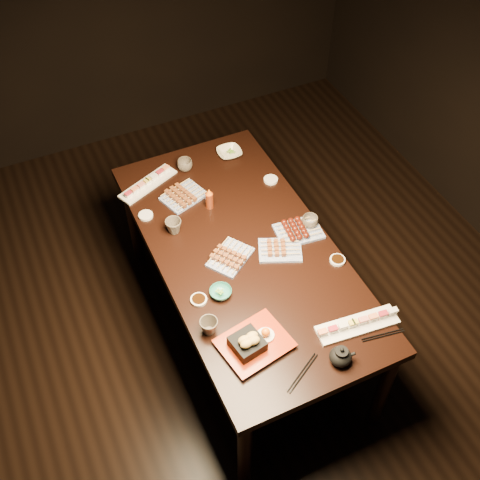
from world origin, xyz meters
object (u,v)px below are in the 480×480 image
(teacup_mid_right, at_px, (310,222))
(edamame_bowl_cream, at_px, (229,153))
(yakitori_plate_left, at_px, (183,194))
(sushi_platter_near, at_px, (358,323))
(yakitori_plate_right, at_px, (280,248))
(tempura_tray, at_px, (255,339))
(edamame_bowl_green, at_px, (221,292))
(dining_table, at_px, (244,292))
(teacup_far_right, at_px, (185,165))
(sushi_platter_far, at_px, (148,182))
(condiment_bottle, at_px, (209,198))
(teacup_far_left, at_px, (174,226))
(teacup_near_left, at_px, (209,326))
(teapot, at_px, (341,355))
(yakitori_plate_center, at_px, (230,255))

(teacup_mid_right, bearing_deg, edamame_bowl_cream, 101.74)
(yakitori_plate_left, bearing_deg, sushi_platter_near, -88.20)
(yakitori_plate_right, height_order, tempura_tray, tempura_tray)
(edamame_bowl_green, bearing_deg, dining_table, 43.73)
(tempura_tray, xyz_separation_m, teacup_far_right, (0.16, 1.27, -0.02))
(sushi_platter_far, distance_m, condiment_bottle, 0.41)
(teacup_mid_right, relative_size, teacup_far_left, 1.00)
(sushi_platter_near, xyz_separation_m, teacup_mid_right, (0.11, 0.66, 0.01))
(yakitori_plate_right, bearing_deg, teacup_far_right, 128.53)
(sushi_platter_far, relative_size, teacup_far_right, 4.16)
(yakitori_plate_left, bearing_deg, condiment_bottle, -69.99)
(teacup_near_left, bearing_deg, edamame_bowl_green, 52.03)
(yakitori_plate_left, bearing_deg, tempura_tray, -111.81)
(sushi_platter_far, xyz_separation_m, yakitori_plate_left, (0.15, -0.19, 0.01))
(sushi_platter_far, bearing_deg, tempura_tray, 70.64)
(dining_table, distance_m, teacup_near_left, 0.68)
(tempura_tray, xyz_separation_m, condiment_bottle, (0.17, 0.91, 0.01))
(teacup_near_left, height_order, teapot, teapot)
(yakitori_plate_center, xyz_separation_m, edamame_bowl_cream, (0.33, 0.75, -0.01))
(edamame_bowl_green, xyz_separation_m, tempura_tray, (0.02, -0.33, 0.04))
(condiment_bottle, bearing_deg, teacup_far_left, -159.75)
(teacup_near_left, relative_size, condiment_bottle, 0.65)
(teacup_mid_right, relative_size, teapot, 0.73)
(yakitori_plate_center, distance_m, teapot, 0.78)
(yakitori_plate_center, relative_size, tempura_tray, 0.73)
(yakitori_plate_center, bearing_deg, dining_table, -17.25)
(yakitori_plate_center, bearing_deg, tempura_tray, -136.70)
(edamame_bowl_green, height_order, edamame_bowl_cream, edamame_bowl_cream)
(teapot, height_order, condiment_bottle, condiment_bottle)
(yakitori_plate_right, bearing_deg, sushi_platter_far, 144.40)
(teacup_mid_right, bearing_deg, yakitori_plate_left, 137.29)
(edamame_bowl_green, height_order, tempura_tray, tempura_tray)
(tempura_tray, xyz_separation_m, teacup_mid_right, (0.60, 0.55, -0.02))
(edamame_bowl_cream, bearing_deg, teapot, -95.15)
(yakitori_plate_right, distance_m, tempura_tray, 0.59)
(sushi_platter_near, relative_size, teacup_far_right, 4.45)
(dining_table, distance_m, teacup_mid_right, 0.57)
(teacup_near_left, distance_m, teacup_far_right, 1.15)
(edamame_bowl_green, relative_size, teacup_near_left, 1.25)
(teacup_near_left, bearing_deg, teapot, -39.98)
(sushi_platter_far, relative_size, teacup_mid_right, 4.23)
(sushi_platter_far, xyz_separation_m, teapot, (0.40, -1.47, 0.03))
(dining_table, xyz_separation_m, yakitori_plate_left, (-0.15, 0.49, 0.40))
(sushi_platter_far, height_order, condiment_bottle, condiment_bottle)
(tempura_tray, bearing_deg, yakitori_plate_center, 67.47)
(sushi_platter_far, height_order, yakitori_plate_center, yakitori_plate_center)
(teapot, bearing_deg, yakitori_plate_center, 122.02)
(yakitori_plate_center, relative_size, teacup_far_left, 2.58)
(dining_table, relative_size, sushi_platter_far, 4.83)
(edamame_bowl_green, distance_m, teapot, 0.66)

